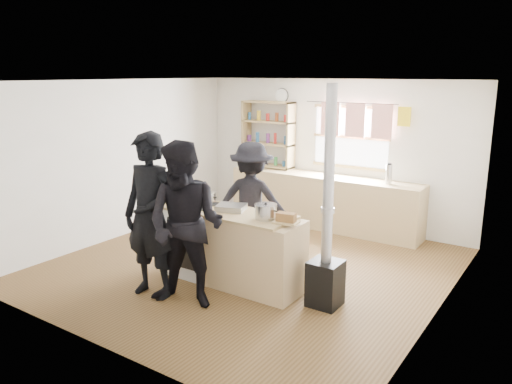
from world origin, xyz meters
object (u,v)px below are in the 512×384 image
person_near_left (150,216)px  cooking_island (234,248)px  thermos (389,174)px  flue_heater (326,252)px  skillet_greens (182,202)px  stockpot_counter (266,212)px  person_far (252,201)px  stockpot_stove (208,198)px  person_near_right (186,226)px  bread_board (286,219)px  roast_tray (231,207)px

person_near_left → cooking_island: bearing=48.1°
thermos → cooking_island: bearing=-109.5°
thermos → flue_heater: (0.26, -2.69, -0.41)m
skillet_greens → stockpot_counter: 1.27m
person_far → stockpot_stove: bearing=53.2°
stockpot_stove → person_near_right: 1.05m
cooking_island → person_near_left: size_ratio=1.01×
stockpot_stove → person_far: bearing=73.6°
stockpot_counter → bread_board: bearing=-2.6°
skillet_greens → roast_tray: 0.71m
stockpot_counter → thermos: bearing=80.0°
roast_tray → person_far: size_ratio=0.25×
stockpot_counter → person_far: size_ratio=0.16×
skillet_greens → flue_heater: bearing=4.2°
skillet_greens → roast_tray: roast_tray is taller
stockpot_stove → thermos: bearing=59.8°
thermos → skillet_greens: bearing=-121.7°
person_near_right → stockpot_stove: bearing=100.5°
stockpot_counter → person_near_left: size_ratio=0.13×
skillet_greens → person_far: size_ratio=0.26×
thermos → person_near_right: bearing=-106.6°
stockpot_stove → person_near_right: person_near_right is taller
stockpot_stove → stockpot_counter: bearing=-10.3°
stockpot_counter → person_near_right: person_near_right is taller
thermos → cooking_island: 3.00m
person_far → cooking_island: bearing=90.0°
roast_tray → person_far: (-0.25, 0.81, -0.13)m
flue_heater → person_near_left: 2.07m
roast_tray → stockpot_counter: stockpot_counter is taller
stockpot_counter → person_near_left: person_near_left is taller
bread_board → flue_heater: flue_heater is taller
stockpot_counter → person_near_left: bearing=-144.1°
bread_board → flue_heater: 0.58m
cooking_island → flue_heater: size_ratio=0.79×
flue_heater → person_far: size_ratio=1.50×
cooking_island → person_near_right: size_ratio=1.04×
flue_heater → person_near_right: (-1.32, -0.86, 0.30)m
cooking_island → stockpot_counter: 0.74m
cooking_island → roast_tray: (-0.08, 0.06, 0.50)m
cooking_island → stockpot_counter: bearing=-2.0°
person_far → flue_heater: bearing=132.7°
roast_tray → flue_heater: size_ratio=0.17×
skillet_greens → person_near_right: size_ratio=0.23×
flue_heater → skillet_greens: bearing=-175.8°
thermos → flue_heater: size_ratio=0.12×
roast_tray → bread_board: (0.85, -0.09, 0.01)m
person_near_left → skillet_greens: bearing=98.1°
person_near_left → person_far: 1.71m
skillet_greens → person_near_left: (0.17, -0.73, 0.02)m
stockpot_stove → skillet_greens: bearing=-135.3°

